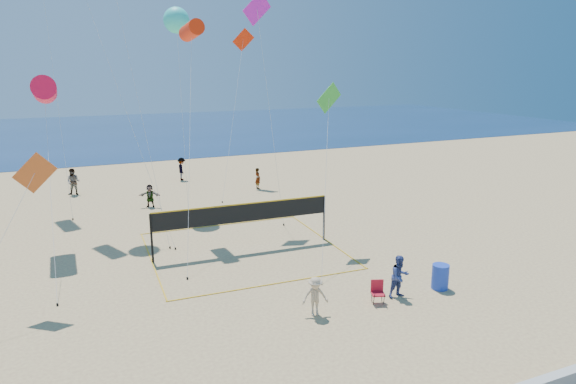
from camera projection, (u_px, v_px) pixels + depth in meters
name	position (u px, v px, depth m)	size (l,w,h in m)	color
ocean	(100.00, 132.00, 69.04)	(140.00, 50.00, 0.03)	#10294D
bystander_a	(400.00, 277.00, 19.72)	(0.82, 0.64, 1.69)	navy
bystander_b	(315.00, 296.00, 18.30)	(0.94, 0.54, 1.45)	tan
far_person_1	(150.00, 196.00, 32.42)	(1.35, 0.43, 1.46)	gray
far_person_2	(258.00, 178.00, 37.27)	(0.56, 0.37, 1.53)	gray
far_person_3	(73.00, 182.00, 35.43)	(0.90, 0.70, 1.85)	gray
far_person_4	(182.00, 169.00, 40.08)	(1.14, 0.66, 1.77)	gray
camp_chair	(378.00, 290.00, 19.32)	(0.60, 0.70, 0.98)	#B21425
trash_barrel	(440.00, 277.00, 20.56)	(0.67, 0.67, 1.01)	#1C3DBA
volleyball_net	(243.00, 218.00, 24.58)	(9.11, 8.97, 2.36)	black
kite_0	(44.00, 90.00, 24.06)	(1.10, 8.83, 8.34)	#FD0F3E
kite_2	(192.00, 31.00, 25.64)	(2.70, 7.50, 10.97)	#F82B09
kite_3	(31.00, 181.00, 18.20)	(3.78, 3.34, 5.78)	#D3571F
kite_4	(329.00, 108.00, 24.23)	(3.45, 4.82, 7.98)	green
kite_5	(258.00, 20.00, 27.59)	(1.79, 2.27, 12.61)	#ED1FD9
kite_7	(176.00, 20.00, 29.93)	(1.77, 4.69, 12.06)	#34E4D4
kite_9	(242.00, 49.00, 37.81)	(4.57, 6.76, 11.44)	#F82B09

